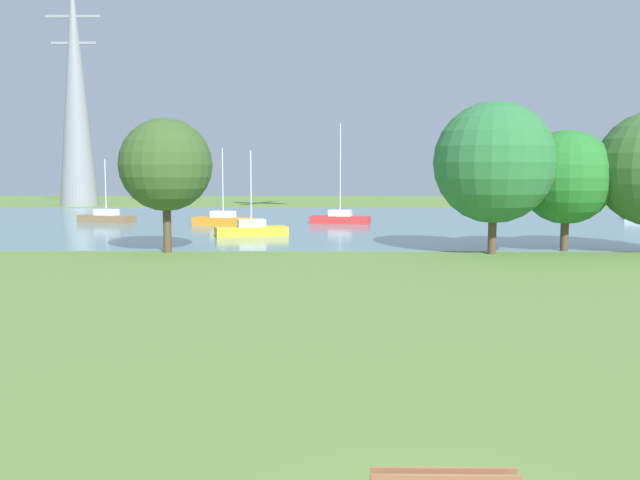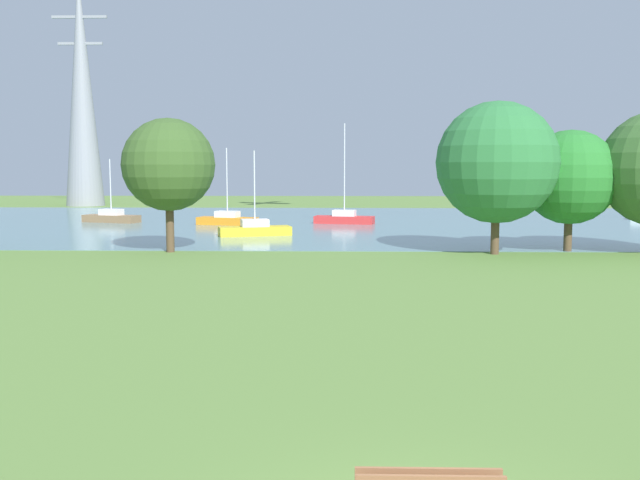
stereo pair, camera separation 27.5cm
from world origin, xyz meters
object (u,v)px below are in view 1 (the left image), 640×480
(sailboat_red, at_px, (340,218))
(sailboat_yellow, at_px, (251,229))
(tree_west_near, at_px, (494,163))
(sailboat_brown, at_px, (106,217))
(sailboat_orange, at_px, (223,219))
(electricity_pylon, at_px, (76,89))
(tree_east_far, at_px, (166,165))
(tree_west_far, at_px, (567,177))

(sailboat_red, height_order, sailboat_yellow, sailboat_red)
(sailboat_red, relative_size, tree_west_near, 1.00)
(sailboat_red, distance_m, sailboat_brown, 19.36)
(sailboat_red, bearing_deg, sailboat_orange, -170.63)
(sailboat_red, xyz_separation_m, tree_west_near, (7.83, -19.61, 4.37))
(sailboat_orange, height_order, electricity_pylon, electricity_pylon)
(sailboat_brown, relative_size, tree_west_near, 0.65)
(sailboat_red, height_order, tree_east_far, sailboat_red)
(sailboat_brown, distance_m, tree_west_far, 36.94)
(electricity_pylon, bearing_deg, sailboat_red, -39.84)
(sailboat_orange, relative_size, tree_west_far, 0.91)
(sailboat_yellow, distance_m, sailboat_brown, 17.14)
(sailboat_red, bearing_deg, sailboat_yellow, -121.12)
(sailboat_yellow, xyz_separation_m, electricity_pylon, (-24.31, 35.45, 13.17))
(tree_west_far, bearing_deg, tree_east_far, -177.62)
(sailboat_red, xyz_separation_m, tree_east_far, (-9.63, -19.14, 4.25))
(sailboat_orange, height_order, tree_west_near, tree_west_near)
(sailboat_brown, xyz_separation_m, tree_west_far, (31.46, -19.01, 3.61))
(tree_west_near, relative_size, electricity_pylon, 0.30)
(sailboat_orange, height_order, tree_east_far, tree_east_far)
(tree_west_far, bearing_deg, electricity_pylon, 134.28)
(sailboat_orange, xyz_separation_m, tree_east_far, (-0.33, -17.61, 4.27))
(tree_west_near, bearing_deg, sailboat_yellow, 145.62)
(sailboat_orange, bearing_deg, electricity_pylon, 128.12)
(tree_west_near, distance_m, tree_west_far, 4.57)
(sailboat_red, bearing_deg, sailboat_brown, 177.70)
(tree_east_far, bearing_deg, tree_west_near, -1.55)
(sailboat_brown, bearing_deg, tree_east_far, -63.99)
(tree_west_near, bearing_deg, tree_west_far, 17.80)
(sailboat_orange, xyz_separation_m, tree_west_far, (21.41, -16.71, 3.60))
(sailboat_yellow, bearing_deg, sailboat_red, 58.88)
(sailboat_brown, height_order, electricity_pylon, electricity_pylon)
(tree_west_near, bearing_deg, tree_east_far, 178.45)
(sailboat_yellow, bearing_deg, tree_west_near, -34.38)
(tree_west_far, bearing_deg, sailboat_orange, 142.03)
(sailboat_red, height_order, electricity_pylon, electricity_pylon)
(tree_west_far, distance_m, electricity_pylon, 61.64)
(sailboat_orange, bearing_deg, sailboat_brown, 167.06)
(tree_west_near, xyz_separation_m, electricity_pylon, (-38.23, 44.98, 8.78))
(sailboat_orange, height_order, sailboat_yellow, sailboat_orange)
(sailboat_orange, relative_size, electricity_pylon, 0.22)
(tree_east_far, bearing_deg, tree_west_far, 2.38)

